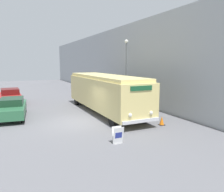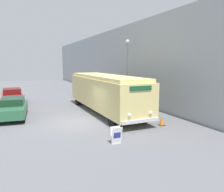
% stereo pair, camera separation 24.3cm
% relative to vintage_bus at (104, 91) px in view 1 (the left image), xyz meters
% --- Properties ---
extents(ground_plane, '(80.00, 80.00, 0.00)m').
position_rel_vintage_bus_xyz_m(ground_plane, '(-3.01, -2.13, -1.73)').
color(ground_plane, slate).
extents(building_wall_right, '(0.30, 60.00, 7.98)m').
position_rel_vintage_bus_xyz_m(building_wall_right, '(4.52, 7.87, 2.26)').
color(building_wall_right, '#9EA3A8').
rests_on(building_wall_right, ground_plane).
extents(vintage_bus, '(2.67, 11.10, 3.05)m').
position_rel_vintage_bus_xyz_m(vintage_bus, '(0.00, 0.00, 0.00)').
color(vintage_bus, black).
rests_on(vintage_bus, ground_plane).
extents(sign_board, '(0.54, 0.33, 0.86)m').
position_rel_vintage_bus_xyz_m(sign_board, '(-2.20, -6.82, -1.31)').
color(sign_board, gray).
rests_on(sign_board, ground_plane).
extents(streetlamp, '(0.36, 0.36, 6.26)m').
position_rel_vintage_bus_xyz_m(streetlamp, '(3.49, 2.70, 2.34)').
color(streetlamp, '#595E60').
rests_on(streetlamp, ground_plane).
extents(parked_car_near, '(2.27, 4.90, 1.47)m').
position_rel_vintage_bus_xyz_m(parked_car_near, '(-6.91, 1.13, -0.98)').
color(parked_car_near, black).
rests_on(parked_car_near, ground_plane).
extents(parked_car_mid, '(2.04, 4.54, 1.55)m').
position_rel_vintage_bus_xyz_m(parked_car_mid, '(-6.98, 6.99, -0.94)').
color(parked_car_mid, black).
rests_on(parked_car_mid, ground_plane).
extents(traffic_cone, '(0.36, 0.36, 0.60)m').
position_rel_vintage_bus_xyz_m(traffic_cone, '(1.88, -5.11, -1.44)').
color(traffic_cone, black).
rests_on(traffic_cone, ground_plane).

